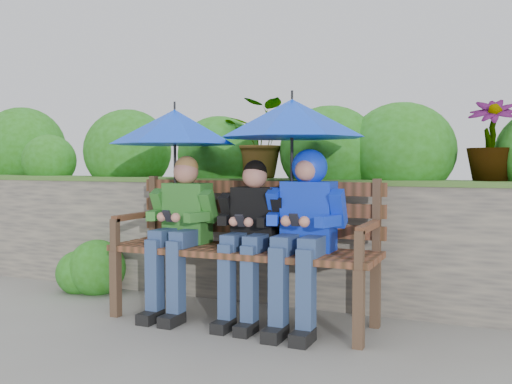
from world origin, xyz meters
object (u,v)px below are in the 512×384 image
at_px(umbrella_right, 292,119).
at_px(umbrella_left, 175,127).
at_px(park_bench, 246,239).
at_px(boy_right, 304,221).
at_px(boy_left, 180,225).
at_px(boy_middle, 250,230).

bearing_deg(umbrella_right, umbrella_left, -179.83).
bearing_deg(umbrella_left, umbrella_right, 0.17).
xyz_separation_m(park_bench, boy_right, (0.48, -0.09, 0.16)).
relative_size(boy_left, boy_middle, 1.03).
height_order(park_bench, boy_middle, boy_middle).
height_order(boy_right, umbrella_left, umbrella_left).
relative_size(park_bench, umbrella_left, 1.99).
relative_size(park_bench, umbrella_right, 1.92).
xyz_separation_m(boy_left, boy_right, (0.99, 0.01, 0.07)).
height_order(park_bench, boy_right, boy_right).
relative_size(umbrella_left, umbrella_right, 0.96).
relative_size(park_bench, boy_right, 1.58).
relative_size(boy_left, umbrella_right, 1.17).
bearing_deg(umbrella_right, boy_right, -29.15).
height_order(umbrella_left, umbrella_right, umbrella_right).
xyz_separation_m(park_bench, umbrella_right, (0.37, -0.02, 0.88)).
xyz_separation_m(boy_left, umbrella_right, (0.87, 0.07, 0.78)).
relative_size(boy_right, umbrella_left, 1.26).
distance_m(park_bench, boy_middle, 0.15).
bearing_deg(umbrella_left, park_bench, 2.68).
height_order(boy_left, boy_right, boy_right).
height_order(boy_left, umbrella_left, umbrella_left).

